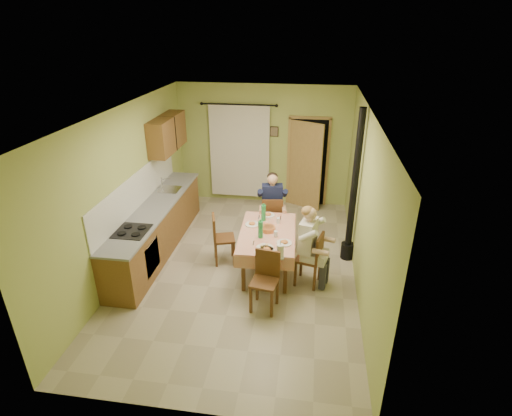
% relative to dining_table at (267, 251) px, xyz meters
% --- Properties ---
extents(floor, '(4.00, 6.00, 0.01)m').
position_rel_dining_table_xyz_m(floor, '(-0.47, 0.01, -0.38)').
color(floor, tan).
rests_on(floor, ground).
extents(room_shell, '(4.04, 6.04, 2.82)m').
position_rel_dining_table_xyz_m(room_shell, '(-0.47, 0.01, 1.44)').
color(room_shell, '#AAB95F').
rests_on(room_shell, ground).
extents(kitchen_run, '(0.64, 3.64, 1.56)m').
position_rel_dining_table_xyz_m(kitchen_run, '(-2.17, 0.41, 0.10)').
color(kitchen_run, brown).
rests_on(kitchen_run, ground).
extents(upper_cabinets, '(0.35, 1.40, 0.70)m').
position_rel_dining_table_xyz_m(upper_cabinets, '(-2.29, 1.71, 1.57)').
color(upper_cabinets, brown).
rests_on(upper_cabinets, room_shell).
extents(curtain, '(1.70, 0.07, 2.22)m').
position_rel_dining_table_xyz_m(curtain, '(-1.02, 2.91, 0.88)').
color(curtain, black).
rests_on(curtain, ground).
extents(doorway, '(0.96, 0.43, 2.15)m').
position_rel_dining_table_xyz_m(doorway, '(0.56, 2.89, 0.67)').
color(doorway, black).
rests_on(doorway, ground).
extents(dining_table, '(1.02, 1.61, 0.76)m').
position_rel_dining_table_xyz_m(dining_table, '(0.00, 0.00, 0.00)').
color(dining_table, tan).
rests_on(dining_table, ground).
extents(tableware, '(0.87, 1.60, 0.33)m').
position_rel_dining_table_xyz_m(tableware, '(0.02, -0.11, 0.44)').
color(tableware, white).
rests_on(tableware, dining_table).
extents(chair_far, '(0.46, 0.46, 0.96)m').
position_rel_dining_table_xyz_m(chair_far, '(-0.04, 1.08, -0.09)').
color(chair_far, '#563317').
rests_on(chair_far, ground).
extents(chair_near, '(0.44, 0.44, 0.94)m').
position_rel_dining_table_xyz_m(chair_near, '(0.09, -1.05, -0.09)').
color(chair_near, '#563317').
rests_on(chair_near, ground).
extents(chair_right, '(0.47, 0.47, 0.94)m').
position_rel_dining_table_xyz_m(chair_right, '(0.74, -0.31, -0.09)').
color(chair_right, '#563317').
rests_on(chair_right, ground).
extents(chair_left, '(0.47, 0.47, 0.93)m').
position_rel_dining_table_xyz_m(chair_left, '(-0.82, 0.15, -0.09)').
color(chair_left, '#563317').
rests_on(chair_left, ground).
extents(man_far, '(0.62, 0.51, 1.39)m').
position_rel_dining_table_xyz_m(man_far, '(-0.04, 1.10, 0.50)').
color(man_far, '#141938').
rests_on(man_far, chair_far).
extents(man_right, '(0.55, 0.64, 1.39)m').
position_rel_dining_table_xyz_m(man_right, '(0.72, -0.30, 0.50)').
color(man_right, silver).
rests_on(man_right, chair_right).
extents(stove_flue, '(0.24, 0.24, 2.80)m').
position_rel_dining_table_xyz_m(stove_flue, '(1.43, 0.61, 0.64)').
color(stove_flue, black).
rests_on(stove_flue, ground).
extents(picture_back, '(0.19, 0.03, 0.23)m').
position_rel_dining_table_xyz_m(picture_back, '(-0.22, 2.98, 1.37)').
color(picture_back, black).
rests_on(picture_back, room_shell).
extents(picture_right, '(0.03, 0.31, 0.21)m').
position_rel_dining_table_xyz_m(picture_right, '(1.50, 1.21, 1.47)').
color(picture_right, brown).
rests_on(picture_right, room_shell).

